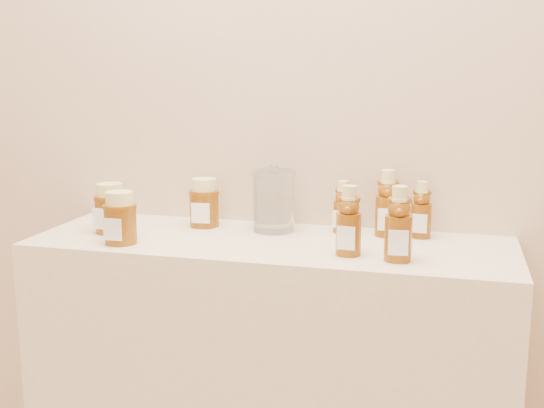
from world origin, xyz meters
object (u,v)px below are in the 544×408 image
(bear_bottle_back_left, at_px, (343,203))
(glass_canister, at_px, (274,198))
(bear_bottle_front_left, at_px, (349,216))
(honey_jar_left, at_px, (110,208))
(display_table, at_px, (270,407))

(bear_bottle_back_left, bearing_deg, glass_canister, -155.99)
(bear_bottle_back_left, height_order, glass_canister, glass_canister)
(bear_bottle_back_left, distance_m, bear_bottle_front_left, 0.22)
(bear_bottle_front_left, distance_m, honey_jar_left, 0.64)
(bear_bottle_back_left, bearing_deg, bear_bottle_front_left, -63.24)
(bear_bottle_back_left, xyz_separation_m, bear_bottle_front_left, (0.05, -0.21, 0.01))
(bear_bottle_front_left, bearing_deg, display_table, 161.81)
(bear_bottle_back_left, distance_m, glass_canister, 0.18)
(bear_bottle_back_left, relative_size, bear_bottle_front_left, 0.85)
(honey_jar_left, relative_size, glass_canister, 0.74)
(bear_bottle_back_left, height_order, honey_jar_left, bear_bottle_back_left)
(bear_bottle_front_left, bearing_deg, glass_canister, 143.73)
(display_table, bearing_deg, glass_canister, 99.81)
(display_table, relative_size, honey_jar_left, 9.26)
(display_table, bearing_deg, honey_jar_left, -177.06)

